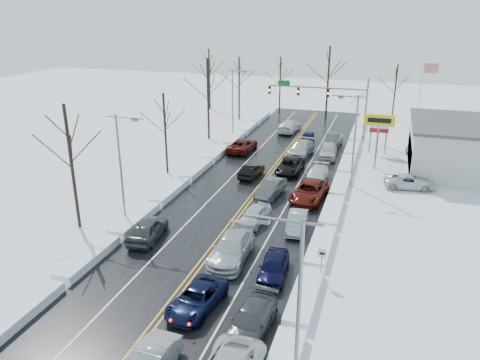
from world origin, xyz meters
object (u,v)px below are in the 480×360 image
(traffic_signal_mast, at_px, (328,96))
(flagpole, at_px, (421,95))
(tires_plus_sign, at_px, (379,124))
(oncoming_car_0, at_px, (251,177))

(traffic_signal_mast, xyz_separation_m, flagpole, (11.72, 2.01, 0.45))
(tires_plus_sign, bearing_deg, traffic_signal_mast, 120.46)
(traffic_signal_mast, height_order, tires_plus_sign, traffic_signal_mast)
(oncoming_car_0, bearing_deg, tires_plus_sign, -145.57)
(tires_plus_sign, relative_size, flagpole, 0.60)
(traffic_signal_mast, bearing_deg, oncoming_car_0, -105.04)
(traffic_signal_mast, xyz_separation_m, tires_plus_sign, (7.05, -12.00, -0.49))
(tires_plus_sign, bearing_deg, flagpole, 71.56)
(tires_plus_sign, bearing_deg, oncoming_car_0, -151.19)
(traffic_signal_mast, bearing_deg, tires_plus_sign, -59.54)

